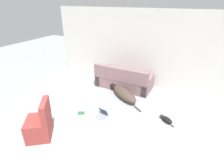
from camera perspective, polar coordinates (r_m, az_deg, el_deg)
name	(u,v)px	position (r m, az deg, el deg)	size (l,w,h in m)	color
ground_plane	(68,158)	(3.99, -14.22, -22.36)	(20.00, 20.00, 0.00)	#999EA3
wall_back	(138,49)	(6.42, 8.53, 11.38)	(6.72, 0.06, 2.67)	silver
couch	(123,81)	(6.32, 3.75, 1.05)	(1.98, 0.88, 0.86)	gray
dog	(123,93)	(5.76, 3.49, -2.81)	(1.52, 1.12, 0.31)	#4C3D33
cat	(166,119)	(4.93, 17.27, -10.97)	(0.45, 0.35, 0.13)	black
laptop_open	(102,113)	(4.93, -3.25, -9.58)	(0.35, 0.35, 0.21)	gray
book_green	(81,113)	(5.11, -10.05, -9.29)	(0.22, 0.19, 0.02)	#2D663D
side_chair	(40,125)	(4.45, -22.45, -12.24)	(0.78, 0.79, 0.93)	#993833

